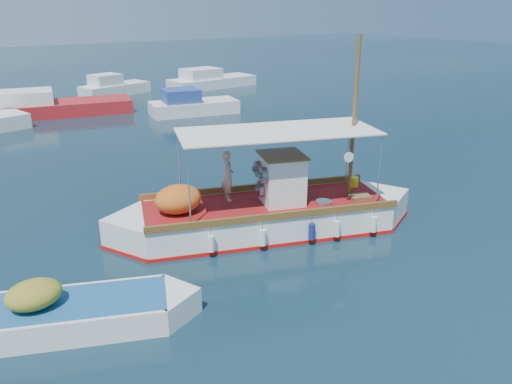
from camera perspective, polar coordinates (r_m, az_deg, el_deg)
ground at (r=14.78m, az=1.35°, el=-5.50°), size 160.00×160.00×0.00m
fishing_caique at (r=15.20m, az=0.92°, el=-2.57°), size 9.18×4.84×5.93m
dinghy at (r=11.68m, az=-20.50°, el=-13.09°), size 5.13×2.95×1.35m
bg_boat_n at (r=33.95m, az=-23.49°, el=8.80°), size 10.64×4.82×1.80m
bg_boat_ne at (r=32.05m, az=-7.40°, el=9.71°), size 5.74×3.21×1.80m
bg_boat_e at (r=42.44m, az=-5.28°, el=12.48°), size 7.49×3.19×1.80m
bg_boat_far_n at (r=40.20m, az=-16.00°, el=11.32°), size 5.52×3.25×1.80m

